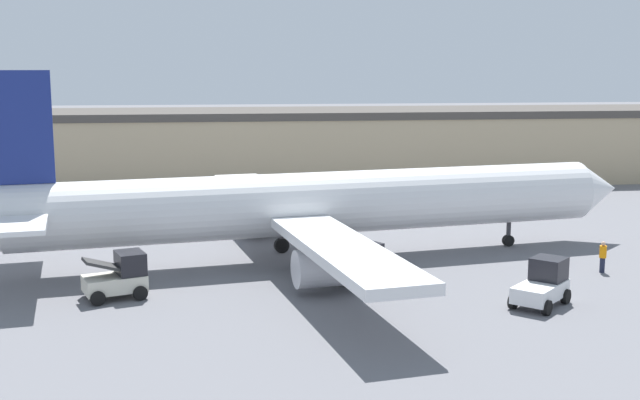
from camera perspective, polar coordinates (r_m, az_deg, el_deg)
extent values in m
plane|color=slate|center=(46.78, 0.00, -4.26)|extent=(400.00, 400.00, 0.00)
cube|color=tan|center=(80.28, 7.00, 3.70)|extent=(98.34, 12.31, 6.33)
cube|color=#47423D|center=(80.01, 7.05, 6.21)|extent=(98.34, 12.56, 0.70)
cylinder|color=silver|center=(46.10, 0.00, -0.22)|extent=(34.39, 8.97, 3.59)
cone|color=silver|center=(54.42, 19.04, 0.75)|extent=(3.39, 3.93, 3.52)
cube|color=silver|center=(54.60, -4.55, 0.59)|extent=(5.57, 15.22, 0.50)
cube|color=silver|center=(37.08, 1.64, -3.59)|extent=(5.57, 15.22, 0.50)
cylinder|color=#B7B7BC|center=(52.68, -4.01, -1.22)|extent=(3.59, 2.41, 1.91)
cylinder|color=#B7B7BC|center=(39.46, 0.59, -4.81)|extent=(3.59, 2.41, 1.91)
cube|color=navy|center=(43.69, -21.13, 4.81)|extent=(4.06, 1.00, 5.79)
cube|color=silver|center=(48.09, -20.50, 0.01)|extent=(3.87, 4.76, 0.24)
cube|color=silver|center=(40.33, -21.15, -1.74)|extent=(3.87, 4.76, 0.24)
cylinder|color=#38383D|center=(51.48, 13.25, -2.36)|extent=(0.28, 0.28, 1.55)
cylinder|color=black|center=(51.57, 13.24, -2.82)|extent=(0.75, 0.46, 0.70)
cylinder|color=#38383D|center=(43.95, -1.25, -4.12)|extent=(0.28, 0.28, 1.55)
cylinder|color=black|center=(44.03, -1.25, -4.53)|extent=(0.94, 0.49, 0.90)
cylinder|color=#38383D|center=(48.34, -2.75, -2.88)|extent=(0.28, 0.28, 1.55)
cylinder|color=black|center=(48.41, -2.75, -3.25)|extent=(0.94, 0.49, 0.90)
cylinder|color=#1E2338|center=(46.40, 19.43, -4.39)|extent=(0.28, 0.28, 0.83)
cylinder|color=orange|center=(46.24, 19.48, -3.49)|extent=(0.38, 0.38, 0.66)
sphere|color=tan|center=(46.14, 19.51, -2.94)|extent=(0.24, 0.24, 0.24)
cube|color=silver|center=(39.06, 15.38, -6.27)|extent=(3.46, 3.43, 0.74)
cube|color=black|center=(39.66, 15.95, -4.71)|extent=(2.04, 2.04, 1.06)
cylinder|color=black|center=(39.91, 17.07, -6.57)|extent=(0.70, 0.69, 0.70)
cylinder|color=black|center=(40.48, 14.93, -6.24)|extent=(0.70, 0.69, 0.70)
cylinder|color=black|center=(37.86, 15.82, -7.37)|extent=(0.70, 0.69, 0.70)
cylinder|color=black|center=(38.46, 13.58, -7.02)|extent=(0.70, 0.69, 0.70)
cube|color=beige|center=(40.22, -14.40, -5.75)|extent=(3.31, 2.68, 0.76)
cube|color=black|center=(40.16, -13.34, -4.37)|extent=(1.73, 1.99, 1.09)
cube|color=#333333|center=(39.88, -15.19, -4.46)|extent=(2.11, 1.81, 0.70)
cylinder|color=black|center=(39.66, -12.67, -6.47)|extent=(0.76, 0.49, 0.71)
cylinder|color=black|center=(41.40, -13.30, -5.82)|extent=(0.76, 0.49, 0.71)
cylinder|color=black|center=(39.26, -15.53, -6.76)|extent=(0.76, 0.49, 0.71)
cylinder|color=black|center=(41.01, -16.04, -6.09)|extent=(0.76, 0.49, 0.71)
cube|color=silver|center=(42.11, 2.54, -4.89)|extent=(3.21, 2.82, 0.67)
cube|color=black|center=(42.41, 3.33, -3.67)|extent=(1.80, 1.90, 0.95)
cylinder|color=black|center=(42.22, 4.26, -5.34)|extent=(0.70, 0.57, 0.64)
cylinder|color=black|center=(43.41, 2.78, -4.91)|extent=(0.70, 0.57, 0.64)
cylinder|color=black|center=(40.98, 2.27, -5.77)|extent=(0.70, 0.57, 0.64)
cylinder|color=black|center=(42.21, 0.80, -5.32)|extent=(0.70, 0.57, 0.64)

